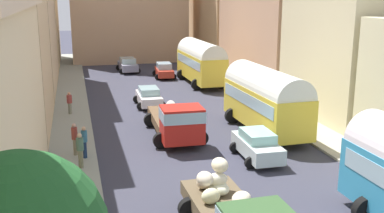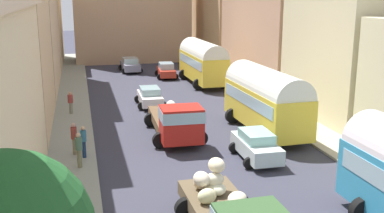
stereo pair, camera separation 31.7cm
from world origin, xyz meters
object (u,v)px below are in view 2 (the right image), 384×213
pedestrian_2 (74,137)px  pedestrian_4 (75,193)px  car_3 (166,70)px  car_0 (150,97)px  pedestrian_0 (84,141)px  pedestrian_3 (71,102)px  parked_bus_2 (203,61)px  pedestrian_1 (79,149)px  parked_bus_1 (266,98)px  car_2 (256,145)px  car_1 (130,65)px  cargo_truck_1 (177,121)px

pedestrian_2 → pedestrian_4: bearing=-89.6°
car_3 → pedestrian_2: size_ratio=2.06×
car_0 → pedestrian_0: size_ratio=2.11×
pedestrian_3 → pedestrian_2: bearing=-88.2°
parked_bus_2 → car_0: (-6.15, -7.44, -1.50)m
pedestrian_1 → pedestrian_4: (-0.20, -5.00, -0.10)m
parked_bus_1 → pedestrian_3: (-11.71, 7.08, -1.25)m
car_0 → car_2: car_2 is taller
car_1 → pedestrian_0: 27.24m
parked_bus_2 → car_1: size_ratio=2.03×
car_2 → pedestrian_1: size_ratio=2.03×
pedestrian_3 → pedestrian_4: size_ratio=0.96×
cargo_truck_1 → pedestrian_4: (-5.77, -8.40, -0.21)m
car_1 → pedestrian_4: bearing=-99.9°
pedestrian_0 → pedestrian_4: size_ratio=1.04×
car_0 → car_2: size_ratio=1.00×
pedestrian_2 → pedestrian_1: bearing=-82.9°
pedestrian_2 → car_0: bearing=61.4°
pedestrian_4 → pedestrian_2: bearing=90.4°
pedestrian_4 → parked_bus_2: bearing=64.6°
car_0 → car_3: bearing=73.4°
parked_bus_2 → car_0: bearing=-129.6°
cargo_truck_1 → car_1: bearing=90.0°
car_2 → car_3: car_2 is taller
car_3 → parked_bus_1: bearing=-83.0°
pedestrian_1 → pedestrian_4: size_ratio=1.08×
car_0 → pedestrian_3: (-5.84, -1.43, 0.23)m
parked_bus_2 → car_2: 20.52m
parked_bus_1 → parked_bus_2: 15.95m
pedestrian_1 → pedestrian_3: (-0.52, 10.73, -0.13)m
parked_bus_1 → car_2: (-2.27, -4.35, -1.43)m
parked_bus_1 → pedestrian_4: size_ratio=4.59×
parked_bus_2 → car_1: 10.41m
pedestrian_0 → parked_bus_2: bearing=58.4°
car_0 → parked_bus_2: bearing=50.4°
cargo_truck_1 → car_2: size_ratio=1.89×
car_3 → pedestrian_1: (-8.74, -23.60, 0.34)m
parked_bus_1 → cargo_truck_1: size_ratio=1.11×
parked_bus_2 → pedestrian_3: (-12.00, -8.87, -1.27)m
pedestrian_3 → cargo_truck_1: bearing=-50.3°
car_3 → pedestrian_4: size_ratio=2.20×
parked_bus_2 → cargo_truck_1: size_ratio=1.18×
cargo_truck_1 → car_2: 5.31m
car_1 → pedestrian_0: bearing=-101.3°
parked_bus_2 → cargo_truck_1: bearing=-110.0°
pedestrian_0 → pedestrian_2: 0.76m
parked_bus_2 → pedestrian_1: size_ratio=4.51×
cargo_truck_1 → car_3: cargo_truck_1 is taller
parked_bus_2 → car_1: (-5.89, 8.45, -1.46)m
car_1 → car_3: (3.15, -4.45, -0.01)m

